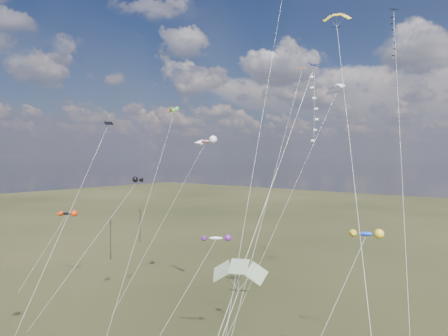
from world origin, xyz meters
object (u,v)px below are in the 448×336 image
Objects in this scene: utility_pole_far at (140,225)px; utility_pole_near at (111,239)px; novelty_black_orange at (66,214)px; diamond_black_high at (394,50)px; parafoil_yellow at (337,16)px.

utility_pole_near is at bearing -60.26° from utility_pole_far.
novelty_black_orange is (6.95, -13.22, 7.07)m from utility_pole_near.
utility_pole_far is 0.68× the size of novelty_black_orange.
parafoil_yellow is at bearing -97.63° from diamond_black_high.
diamond_black_high is at bearing -12.29° from utility_pole_far.
parafoil_yellow is at bearing 2.19° from novelty_black_orange.
utility_pole_near is 0.68× the size of novelty_black_orange.
diamond_black_high reaches higher than utility_pole_near.
utility_pole_near is at bearing -179.12° from diamond_black_high.
utility_pole_near is 59.75m from diamond_black_high.
parafoil_yellow is (50.93, -11.54, 29.14)m from utility_pole_near.
diamond_black_high is (60.59, -13.20, 28.36)m from utility_pole_far.
diamond_black_high is (52.59, 0.80, 28.36)m from utility_pole_near.
parafoil_yellow is (-1.65, -12.34, 0.78)m from diamond_black_high.
novelty_black_orange reaches higher than utility_pole_far.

